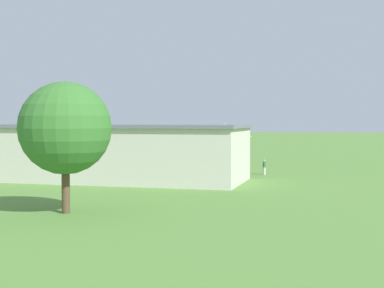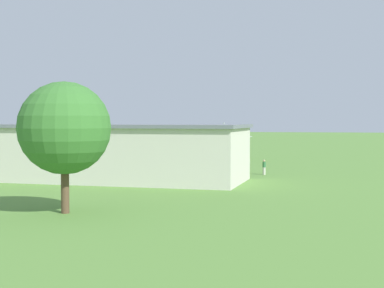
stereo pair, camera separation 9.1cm
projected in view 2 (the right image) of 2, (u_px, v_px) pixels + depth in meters
name	position (u px, v px, depth m)	size (l,w,h in m)	color
ground_plane	(195.00, 159.00, 90.69)	(400.00, 400.00, 0.00)	#568438
hangar	(105.00, 152.00, 59.32)	(29.69, 12.12, 5.84)	beige
biplane	(227.00, 135.00, 89.98)	(7.64, 7.98, 3.63)	silver
car_orange	(14.00, 163.00, 72.27)	(2.13, 4.21, 1.52)	orange
person_near_hangar_door	(264.00, 167.00, 65.06)	(0.51, 0.51, 1.72)	beige
person_walking_on_apron	(36.00, 161.00, 74.48)	(0.52, 0.52, 1.66)	#3F3F47
person_beside_truck	(55.00, 162.00, 74.71)	(0.39, 0.39, 1.56)	#72338C
person_by_parked_cars	(237.00, 165.00, 68.24)	(0.47, 0.47, 1.66)	#B23333
person_crossing_taxiway	(248.00, 163.00, 71.28)	(0.40, 0.40, 1.64)	beige
tree_near_perimeter_road	(65.00, 128.00, 38.15)	(6.25, 6.25, 8.89)	brown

